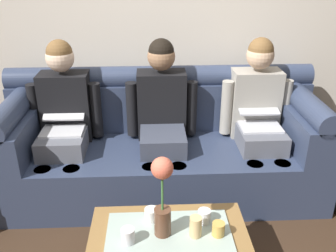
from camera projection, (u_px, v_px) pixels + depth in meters
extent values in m
cube|color=#2D3851|center=(163.00, 168.00, 2.99)|extent=(2.48, 0.88, 0.42)
cube|color=#2D3851|center=(161.00, 106.00, 3.11)|extent=(2.48, 0.22, 0.40)
cylinder|color=#2D3851|center=(161.00, 77.00, 3.01)|extent=(2.48, 0.18, 0.18)
cube|color=#2D3851|center=(17.00, 132.00, 2.79)|extent=(0.28, 0.88, 0.28)
cylinder|color=#2D3851|center=(13.00, 109.00, 2.71)|extent=(0.18, 0.88, 0.18)
cube|color=#2D3851|center=(303.00, 126.00, 2.89)|extent=(0.28, 0.88, 0.28)
cylinder|color=#2D3851|center=(306.00, 104.00, 2.81)|extent=(0.18, 0.88, 0.18)
cube|color=#595B66|center=(63.00, 142.00, 2.78)|extent=(0.34, 0.40, 0.15)
cylinder|color=#595B66|center=(47.00, 194.00, 2.66)|extent=(0.12, 0.12, 0.42)
cylinder|color=#595B66|center=(74.00, 193.00, 2.67)|extent=(0.12, 0.12, 0.42)
cube|color=black|center=(67.00, 106.00, 2.92)|extent=(0.38, 0.22, 0.54)
cylinder|color=black|center=(36.00, 111.00, 2.88)|extent=(0.09, 0.09, 0.44)
cylinder|color=black|center=(96.00, 110.00, 2.90)|extent=(0.09, 0.09, 0.44)
sphere|color=beige|center=(60.00, 58.00, 2.73)|extent=(0.21, 0.21, 0.21)
sphere|color=brown|center=(59.00, 53.00, 2.71)|extent=(0.19, 0.19, 0.19)
cube|color=silver|center=(63.00, 131.00, 2.76)|extent=(0.31, 0.22, 0.02)
cube|color=silver|center=(65.00, 111.00, 2.85)|extent=(0.31, 0.20, 0.09)
cube|color=black|center=(65.00, 111.00, 2.85)|extent=(0.27, 0.17, 0.07)
cube|color=#383D4C|center=(163.00, 140.00, 2.81)|extent=(0.34, 0.40, 0.15)
cylinder|color=#383D4C|center=(151.00, 191.00, 2.70)|extent=(0.12, 0.12, 0.42)
cylinder|color=#383D4C|center=(178.00, 190.00, 2.70)|extent=(0.12, 0.12, 0.42)
cube|color=black|center=(162.00, 105.00, 2.95)|extent=(0.38, 0.22, 0.54)
cylinder|color=black|center=(132.00, 109.00, 2.91)|extent=(0.09, 0.09, 0.44)
cylinder|color=black|center=(191.00, 108.00, 2.93)|extent=(0.09, 0.09, 0.44)
sphere|color=#936B4C|center=(161.00, 57.00, 2.76)|extent=(0.21, 0.21, 0.21)
sphere|color=black|center=(161.00, 51.00, 2.75)|extent=(0.19, 0.19, 0.19)
cube|color=#595B66|center=(260.00, 138.00, 2.85)|extent=(0.34, 0.40, 0.15)
cylinder|color=#595B66|center=(252.00, 188.00, 2.73)|extent=(0.12, 0.12, 0.42)
cylinder|color=#595B66|center=(279.00, 187.00, 2.74)|extent=(0.12, 0.12, 0.42)
cube|color=gray|center=(254.00, 103.00, 2.98)|extent=(0.38, 0.22, 0.54)
cylinder|color=gray|center=(226.00, 108.00, 2.94)|extent=(0.09, 0.09, 0.44)
cylinder|color=gray|center=(284.00, 106.00, 2.97)|extent=(0.09, 0.09, 0.44)
sphere|color=tan|center=(260.00, 55.00, 2.80)|extent=(0.21, 0.21, 0.21)
sphere|color=brown|center=(261.00, 50.00, 2.78)|extent=(0.19, 0.19, 0.19)
cube|color=silver|center=(260.00, 127.00, 2.83)|extent=(0.31, 0.22, 0.02)
cube|color=silver|center=(257.00, 107.00, 2.91)|extent=(0.31, 0.21, 0.06)
cube|color=black|center=(258.00, 108.00, 2.90)|extent=(0.27, 0.18, 0.05)
cube|color=olive|center=(169.00, 236.00, 2.06)|extent=(0.89, 0.52, 0.04)
cube|color=#9EB2A8|center=(169.00, 233.00, 2.05)|extent=(0.69, 0.36, 0.01)
cylinder|color=olive|center=(105.00, 238.00, 2.31)|extent=(0.06, 0.06, 0.34)
cylinder|color=olive|center=(229.00, 234.00, 2.34)|extent=(0.06, 0.06, 0.34)
cylinder|color=brown|center=(163.00, 221.00, 2.00)|extent=(0.09, 0.09, 0.16)
cylinder|color=#3D7538|center=(162.00, 193.00, 1.92)|extent=(0.01, 0.01, 0.22)
sphere|color=#E0664C|center=(162.00, 168.00, 1.86)|extent=(0.12, 0.12, 0.12)
cylinder|color=silver|center=(128.00, 236.00, 1.96)|extent=(0.07, 0.07, 0.09)
cylinder|color=gold|center=(218.00, 229.00, 2.01)|extent=(0.07, 0.07, 0.08)
cylinder|color=silver|center=(204.00, 216.00, 2.11)|extent=(0.07, 0.07, 0.08)
cylinder|color=#DBB77A|center=(196.00, 227.00, 2.00)|extent=(0.07, 0.07, 0.12)
cylinder|color=white|center=(151.00, 215.00, 2.12)|extent=(0.08, 0.08, 0.08)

